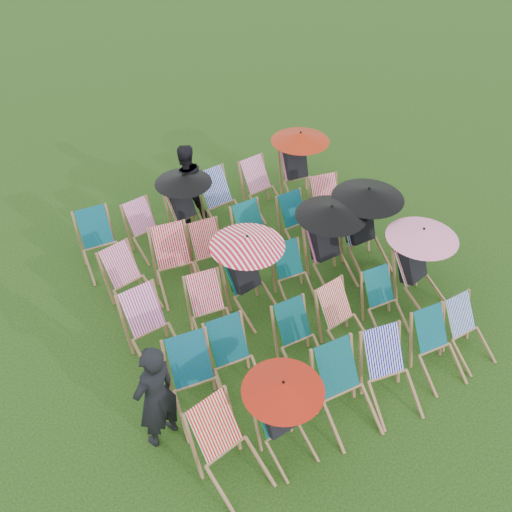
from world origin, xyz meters
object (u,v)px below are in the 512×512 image
deckchair_5 (470,333)px  person_rear (186,184)px  deckchair_29 (299,165)px  deckchair_0 (230,451)px  person_left (156,396)px

deckchair_5 → person_rear: 5.54m
deckchair_5 → deckchair_29: (0.25, 4.73, 0.29)m
deckchair_0 → deckchair_29: size_ratio=0.77×
deckchair_5 → person_left: bearing=167.4°
deckchair_0 → person_left: 1.10m
deckchair_0 → person_rear: 5.40m
deckchair_5 → person_rear: person_rear is taller
deckchair_0 → deckchair_29: bearing=38.5°
person_rear → person_left: bearing=66.6°
person_left → person_rear: (2.38, 4.13, -0.05)m
deckchair_29 → deckchair_5: bearing=-83.7°
deckchair_0 → deckchair_5: (3.90, -0.08, -0.09)m
person_rear → deckchair_29: bearing=176.3°
deckchair_29 → person_left: (-4.65, -3.72, 0.12)m
deckchair_29 → person_left: size_ratio=0.81×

